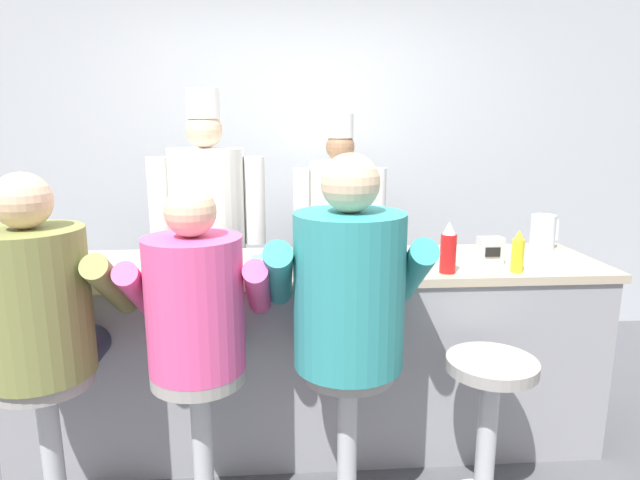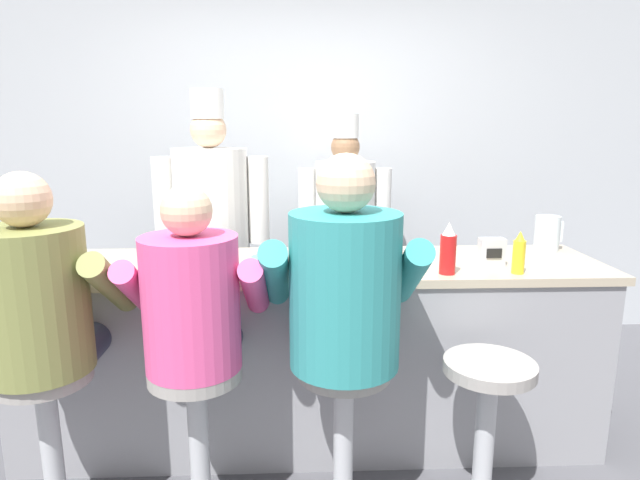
{
  "view_description": "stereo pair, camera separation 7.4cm",
  "coord_description": "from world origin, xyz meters",
  "px_view_note": "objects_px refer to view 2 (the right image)",
  "views": [
    {
      "loc": [
        -0.13,
        -2.24,
        1.62
      ],
      "look_at": [
        0.05,
        0.31,
        1.07
      ],
      "focal_mm": 30.0,
      "sensor_mm": 36.0,
      "label": 1
    },
    {
      "loc": [
        -0.06,
        -2.24,
        1.62
      ],
      "look_at": [
        0.05,
        0.31,
        1.07
      ],
      "focal_mm": 30.0,
      "sensor_mm": 36.0,
      "label": 2
    }
  ],
  "objects_px": {
    "cook_in_whites_far": "(345,223)",
    "diner_seated_olive": "(40,312)",
    "mustard_bottle_yellow": "(519,254)",
    "hot_sauce_bottle_orange": "(414,261)",
    "breakfast_plate": "(202,262)",
    "ketchup_bottle_red": "(448,250)",
    "empty_stool_round": "(486,413)",
    "cook_in_whites_near": "(212,225)",
    "coffee_mug_blue": "(45,255)",
    "cereal_bowl": "(267,262)",
    "diner_seated_pink": "(194,316)",
    "diner_seated_teal": "(344,300)",
    "napkin_dispenser_chrome": "(492,252)",
    "water_pitcher_clear": "(547,233)"
  },
  "relations": [
    {
      "from": "cook_in_whites_far",
      "to": "diner_seated_olive",
      "type": "bearing_deg",
      "value": -127.28
    },
    {
      "from": "mustard_bottle_yellow",
      "to": "hot_sauce_bottle_orange",
      "type": "distance_m",
      "value": 0.48
    },
    {
      "from": "hot_sauce_bottle_orange",
      "to": "mustard_bottle_yellow",
      "type": "bearing_deg",
      "value": -2.88
    },
    {
      "from": "mustard_bottle_yellow",
      "to": "breakfast_plate",
      "type": "height_order",
      "value": "mustard_bottle_yellow"
    },
    {
      "from": "ketchup_bottle_red",
      "to": "breakfast_plate",
      "type": "bearing_deg",
      "value": 169.52
    },
    {
      "from": "hot_sauce_bottle_orange",
      "to": "empty_stool_round",
      "type": "bearing_deg",
      "value": -58.23
    },
    {
      "from": "breakfast_plate",
      "to": "cook_in_whites_near",
      "type": "xyz_separation_m",
      "value": [
        -0.07,
        0.77,
        0.04
      ]
    },
    {
      "from": "coffee_mug_blue",
      "to": "mustard_bottle_yellow",
      "type": "bearing_deg",
      "value": -6.78
    },
    {
      "from": "coffee_mug_blue",
      "to": "diner_seated_olive",
      "type": "height_order",
      "value": "diner_seated_olive"
    },
    {
      "from": "cereal_bowl",
      "to": "cook_in_whites_near",
      "type": "distance_m",
      "value": 0.91
    },
    {
      "from": "coffee_mug_blue",
      "to": "diner_seated_olive",
      "type": "bearing_deg",
      "value": -68.01
    },
    {
      "from": "diner_seated_pink",
      "to": "cook_in_whites_near",
      "type": "relative_size",
      "value": 0.77
    },
    {
      "from": "ketchup_bottle_red",
      "to": "empty_stool_round",
      "type": "bearing_deg",
      "value": -76.73
    },
    {
      "from": "hot_sauce_bottle_orange",
      "to": "cook_in_whites_far",
      "type": "xyz_separation_m",
      "value": [
        -0.2,
        1.4,
        -0.08
      ]
    },
    {
      "from": "breakfast_plate",
      "to": "cereal_bowl",
      "type": "height_order",
      "value": "same"
    },
    {
      "from": "cook_in_whites_near",
      "to": "empty_stool_round",
      "type": "bearing_deg",
      "value": -45.91
    },
    {
      "from": "diner_seated_teal",
      "to": "cook_in_whites_near",
      "type": "bearing_deg",
      "value": 118.63
    },
    {
      "from": "diner_seated_olive",
      "to": "diner_seated_teal",
      "type": "xyz_separation_m",
      "value": [
        1.18,
        0.0,
        0.03
      ]
    },
    {
      "from": "cook_in_whites_far",
      "to": "hot_sauce_bottle_orange",
      "type": "bearing_deg",
      "value": -82.02
    },
    {
      "from": "ketchup_bottle_red",
      "to": "breakfast_plate",
      "type": "xyz_separation_m",
      "value": [
        -1.15,
        0.21,
        -0.1
      ]
    },
    {
      "from": "mustard_bottle_yellow",
      "to": "napkin_dispenser_chrome",
      "type": "height_order",
      "value": "mustard_bottle_yellow"
    },
    {
      "from": "water_pitcher_clear",
      "to": "coffee_mug_blue",
      "type": "relative_size",
      "value": 1.55
    },
    {
      "from": "hot_sauce_bottle_orange",
      "to": "coffee_mug_blue",
      "type": "xyz_separation_m",
      "value": [
        -1.77,
        0.24,
        -0.01
      ]
    },
    {
      "from": "mustard_bottle_yellow",
      "to": "ketchup_bottle_red",
      "type": "bearing_deg",
      "value": 178.65
    },
    {
      "from": "mustard_bottle_yellow",
      "to": "empty_stool_round",
      "type": "bearing_deg",
      "value": -123.45
    },
    {
      "from": "mustard_bottle_yellow",
      "to": "cook_in_whites_near",
      "type": "height_order",
      "value": "cook_in_whites_near"
    },
    {
      "from": "breakfast_plate",
      "to": "empty_stool_round",
      "type": "distance_m",
      "value": 1.46
    },
    {
      "from": "diner_seated_teal",
      "to": "cook_in_whites_near",
      "type": "height_order",
      "value": "cook_in_whites_near"
    },
    {
      "from": "ketchup_bottle_red",
      "to": "water_pitcher_clear",
      "type": "bearing_deg",
      "value": 33.81
    },
    {
      "from": "hot_sauce_bottle_orange",
      "to": "cook_in_whites_near",
      "type": "xyz_separation_m",
      "value": [
        -1.07,
        0.96,
        -0.0
      ]
    },
    {
      "from": "water_pitcher_clear",
      "to": "coffee_mug_blue",
      "type": "distance_m",
      "value": 2.61
    },
    {
      "from": "napkin_dispenser_chrome",
      "to": "diner_seated_olive",
      "type": "distance_m",
      "value": 2.01
    },
    {
      "from": "water_pitcher_clear",
      "to": "empty_stool_round",
      "type": "height_order",
      "value": "water_pitcher_clear"
    },
    {
      "from": "hot_sauce_bottle_orange",
      "to": "cook_in_whites_near",
      "type": "relative_size",
      "value": 0.07
    },
    {
      "from": "water_pitcher_clear",
      "to": "coffee_mug_blue",
      "type": "xyz_separation_m",
      "value": [
        -2.6,
        -0.19,
        -0.05
      ]
    },
    {
      "from": "ketchup_bottle_red",
      "to": "diner_seated_pink",
      "type": "distance_m",
      "value": 1.16
    },
    {
      "from": "cook_in_whites_near",
      "to": "cook_in_whites_far",
      "type": "xyz_separation_m",
      "value": [
        0.87,
        0.44,
        -0.08
      ]
    },
    {
      "from": "water_pitcher_clear",
      "to": "cook_in_whites_near",
      "type": "xyz_separation_m",
      "value": [
        -1.89,
        0.53,
        -0.04
      ]
    },
    {
      "from": "cereal_bowl",
      "to": "empty_stool_round",
      "type": "height_order",
      "value": "cereal_bowl"
    },
    {
      "from": "breakfast_plate",
      "to": "cereal_bowl",
      "type": "xyz_separation_m",
      "value": [
        0.32,
        -0.06,
        0.01
      ]
    },
    {
      "from": "ketchup_bottle_red",
      "to": "diner_seated_pink",
      "type": "bearing_deg",
      "value": -162.77
    },
    {
      "from": "napkin_dispenser_chrome",
      "to": "empty_stool_round",
      "type": "relative_size",
      "value": 0.19
    },
    {
      "from": "cook_in_whites_far",
      "to": "mustard_bottle_yellow",
      "type": "bearing_deg",
      "value": -64.68
    },
    {
      "from": "ketchup_bottle_red",
      "to": "hot_sauce_bottle_orange",
      "type": "bearing_deg",
      "value": 173.84
    },
    {
      "from": "cook_in_whites_far",
      "to": "coffee_mug_blue",
      "type": "bearing_deg",
      "value": -143.7
    },
    {
      "from": "empty_stool_round",
      "to": "coffee_mug_blue",
      "type": "bearing_deg",
      "value": 162.62
    },
    {
      "from": "diner_seated_olive",
      "to": "empty_stool_round",
      "type": "xyz_separation_m",
      "value": [
        1.77,
        -0.03,
        -0.45
      ]
    },
    {
      "from": "empty_stool_round",
      "to": "cook_in_whites_near",
      "type": "xyz_separation_m",
      "value": [
        -1.31,
        1.35,
        0.55
      ]
    },
    {
      "from": "cereal_bowl",
      "to": "diner_seated_pink",
      "type": "relative_size",
      "value": 0.11
    },
    {
      "from": "mustard_bottle_yellow",
      "to": "diner_seated_teal",
      "type": "height_order",
      "value": "diner_seated_teal"
    }
  ]
}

